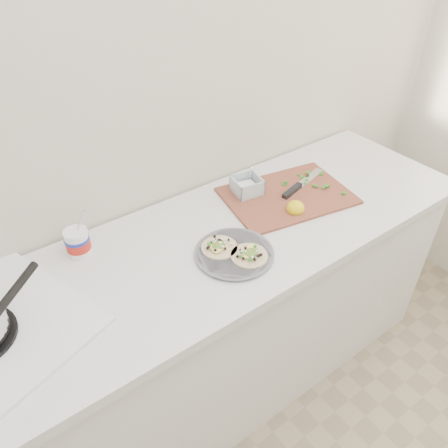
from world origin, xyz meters
TOP-DOWN VIEW (x-y plane):
  - counter at (0.00, 1.43)m, footprint 2.44×0.66m
  - taco_plate at (0.14, 1.31)m, footprint 0.27×0.27m
  - tub at (-0.28, 1.63)m, footprint 0.08×0.08m
  - cutboard at (0.53, 1.48)m, footprint 0.56×0.44m

SIDE VIEW (x-z plane):
  - counter at x=0.00m, z-range 0.00..0.90m
  - taco_plate at x=0.14m, z-range 0.90..0.94m
  - cutboard at x=0.53m, z-range 0.88..0.96m
  - tub at x=-0.28m, z-range 0.87..1.06m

